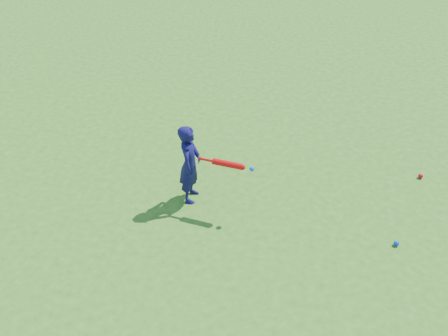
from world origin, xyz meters
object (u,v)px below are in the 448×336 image
(ground_ball_red, at_px, (421,176))
(ground_ball_blue, at_px, (396,243))
(child, at_px, (190,164))
(bat_swing, at_px, (230,165))

(ground_ball_red, height_order, ground_ball_blue, ground_ball_red)
(ground_ball_red, distance_m, ground_ball_blue, 1.62)
(child, bearing_deg, ground_ball_red, -72.38)
(bat_swing, bearing_deg, ground_ball_blue, 0.14)
(bat_swing, bearing_deg, child, 175.36)
(ground_ball_red, bearing_deg, bat_swing, -159.19)
(ground_ball_blue, bearing_deg, bat_swing, 168.80)
(ground_ball_blue, height_order, bat_swing, bat_swing)
(child, distance_m, ground_ball_red, 3.56)
(child, distance_m, ground_ball_blue, 2.94)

